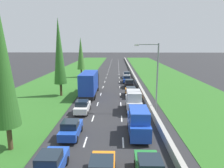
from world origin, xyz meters
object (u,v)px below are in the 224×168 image
blue_hatchback_left_lane (51,164)px  orange_sedan_right_lane (131,92)px  blue_hatchback_left_lane_second (71,129)px  black_hatchback_right_lane (129,84)px  poplar_tree_third (81,53)px  white_sedan_right_lane (127,75)px  street_light_mast (155,73)px  poplar_tree_second (59,51)px  blue_box_truck_left_lane (90,83)px  blue_hatchback_right_lane (127,79)px  poplar_tree_nearest (1,58)px  white_hatchback_left_lane (82,107)px  silver_van_right_lane (134,101)px  blue_van_right_lane (138,122)px

blue_hatchback_left_lane → orange_sedan_right_lane: blue_hatchback_left_lane is taller
blue_hatchback_left_lane_second → black_hatchback_right_lane: size_ratio=1.00×
poplar_tree_third → white_sedan_right_lane: bearing=-2.4°
blue_hatchback_left_lane_second → street_light_mast: (9.37, 7.97, 4.40)m
blue_hatchback_left_lane_second → poplar_tree_second: size_ratio=0.29×
blue_box_truck_left_lane → white_sedan_right_lane: size_ratio=2.09×
blue_hatchback_right_lane → white_sedan_right_lane: bearing=87.1°
blue_hatchback_left_lane_second → poplar_tree_nearest: bearing=-151.6°
black_hatchback_right_lane → white_hatchback_left_lane: bearing=-113.9°
poplar_tree_nearest → poplar_tree_third: 38.25m
blue_hatchback_right_lane → white_hatchback_left_lane: bearing=-107.8°
blue_box_truck_left_lane → street_light_mast: 13.07m
white_hatchback_left_lane → street_light_mast: street_light_mast is taller
white_sedan_right_lane → street_light_mast: 27.66m
white_sedan_right_lane → poplar_tree_second: (-12.30, -19.40, 6.86)m
black_hatchback_right_lane → poplar_tree_nearest: size_ratio=0.29×
silver_van_right_lane → street_light_mast: 4.69m
white_sedan_right_lane → poplar_tree_nearest: poplar_tree_nearest is taller
black_hatchback_right_lane → street_light_mast: size_ratio=0.43×
silver_van_right_lane → blue_box_truck_left_lane: bearing=130.1°
blue_hatchback_left_lane → blue_hatchback_left_lane_second: bearing=89.3°
white_sedan_right_lane → black_hatchback_right_lane: bearing=-90.4°
black_hatchback_right_lane → poplar_tree_second: bearing=-149.8°
blue_box_truck_left_lane → poplar_tree_nearest: (-4.32, -18.71, 5.62)m
orange_sedan_right_lane → white_hatchback_left_lane: (-6.91, -8.71, 0.02)m
blue_hatchback_left_lane_second → street_light_mast: 13.06m
orange_sedan_right_lane → poplar_tree_nearest: poplar_tree_nearest is taller
blue_van_right_lane → blue_hatchback_right_lane: size_ratio=1.26×
blue_van_right_lane → blue_box_truck_left_lane: (-6.90, 15.74, 0.78)m
silver_van_right_lane → street_light_mast: (2.70, 0.10, 3.83)m
orange_sedan_right_lane → blue_hatchback_left_lane_second: blue_hatchback_left_lane_second is taller
blue_hatchback_left_lane_second → blue_box_truck_left_lane: bearing=91.2°
blue_hatchback_left_lane_second → blue_box_truck_left_lane: blue_box_truck_left_lane is taller
orange_sedan_right_lane → blue_hatchback_right_lane: blue_hatchback_right_lane is taller
white_sedan_right_lane → poplar_tree_third: bearing=177.6°
poplar_tree_third → blue_hatchback_left_lane_second: bearing=-81.7°
silver_van_right_lane → blue_van_right_lane: bearing=-90.8°
black_hatchback_right_lane → blue_hatchback_right_lane: same height
silver_van_right_lane → street_light_mast: street_light_mast is taller
white_hatchback_left_lane → blue_box_truck_left_lane: size_ratio=0.41×
poplar_tree_third → street_light_mast: bearing=-62.3°
blue_van_right_lane → blue_box_truck_left_lane: size_ratio=0.52×
blue_hatchback_right_lane → white_sedan_right_lane: 7.14m
white_hatchback_left_lane → street_light_mast: (9.44, 0.94, 4.40)m
blue_hatchback_right_lane → poplar_tree_third: 15.18m
blue_hatchback_left_lane → white_sedan_right_lane: (7.09, 41.02, -0.02)m
white_hatchback_left_lane → poplar_tree_third: poplar_tree_third is taller
poplar_tree_nearest → poplar_tree_third: bearing=90.8°
blue_van_right_lane → poplar_tree_nearest: 13.25m
silver_van_right_lane → poplar_tree_second: bearing=146.5°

